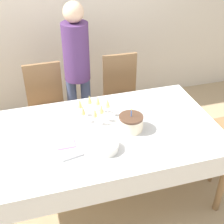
% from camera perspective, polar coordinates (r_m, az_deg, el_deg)
% --- Properties ---
extents(ground_plane, '(12.00, 12.00, 0.00)m').
position_cam_1_polar(ground_plane, '(3.21, -0.89, -13.93)').
color(ground_plane, tan).
extents(wall_back, '(8.00, 0.05, 2.70)m').
position_cam_1_polar(wall_back, '(4.01, -8.09, 18.46)').
color(wall_back, silver).
rests_on(wall_back, ground_plane).
extents(dining_table, '(1.97, 1.17, 0.73)m').
position_cam_1_polar(dining_table, '(2.78, -1.00, -5.03)').
color(dining_table, white).
rests_on(dining_table, ground_plane).
extents(dining_chair_far_left, '(0.42, 0.42, 0.98)m').
position_cam_1_polar(dining_chair_far_left, '(3.51, -11.86, 1.48)').
color(dining_chair_far_left, olive).
rests_on(dining_chair_far_left, ground_plane).
extents(dining_chair_far_right, '(0.43, 0.43, 0.98)m').
position_cam_1_polar(dining_chair_far_right, '(3.65, 1.86, 3.54)').
color(dining_chair_far_right, olive).
rests_on(dining_chair_far_right, ground_plane).
extents(birthday_cake, '(0.21, 0.21, 0.21)m').
position_cam_1_polar(birthday_cake, '(2.70, 3.48, -1.97)').
color(birthday_cake, beige).
rests_on(birthday_cake, dining_table).
extents(champagne_tray, '(0.35, 0.35, 0.18)m').
position_cam_1_polar(champagne_tray, '(2.84, -3.35, 0.32)').
color(champagne_tray, silver).
rests_on(champagne_tray, dining_table).
extents(plate_stack_main, '(0.22, 0.22, 0.06)m').
position_cam_1_polar(plate_stack_main, '(2.50, -1.35, -6.30)').
color(plate_stack_main, silver).
rests_on(plate_stack_main, dining_table).
extents(cake_knife, '(0.30, 0.08, 0.00)m').
position_cam_1_polar(cake_knife, '(2.61, 6.58, -5.32)').
color(cake_knife, silver).
rests_on(cake_knife, dining_table).
extents(fork_pile, '(0.18, 0.09, 0.02)m').
position_cam_1_polar(fork_pile, '(2.47, -7.31, -7.88)').
color(fork_pile, silver).
rests_on(fork_pile, dining_table).
extents(napkin_pile, '(0.15, 0.15, 0.01)m').
position_cam_1_polar(napkin_pile, '(2.60, -8.55, -5.58)').
color(napkin_pile, pink).
rests_on(napkin_pile, dining_table).
extents(person_standing, '(0.28, 0.28, 1.61)m').
position_cam_1_polar(person_standing, '(3.39, -6.47, 8.95)').
color(person_standing, '#3F4C72').
rests_on(person_standing, ground_plane).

